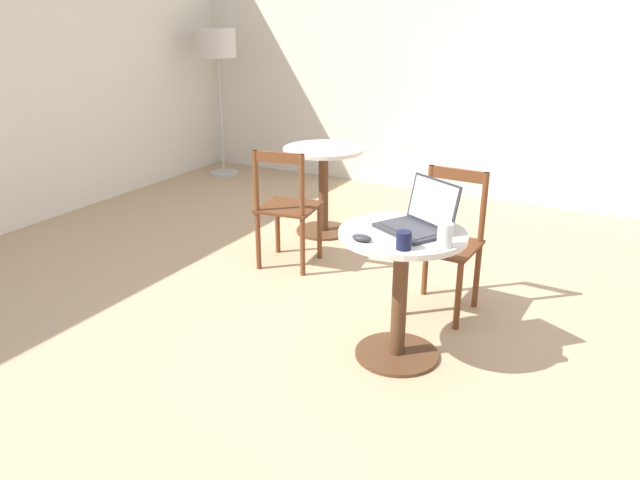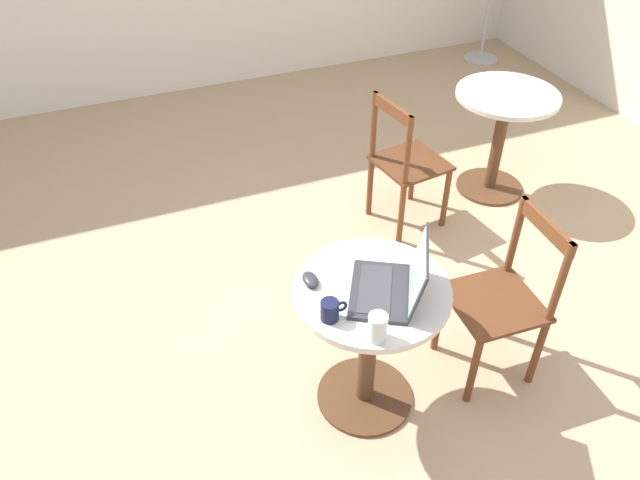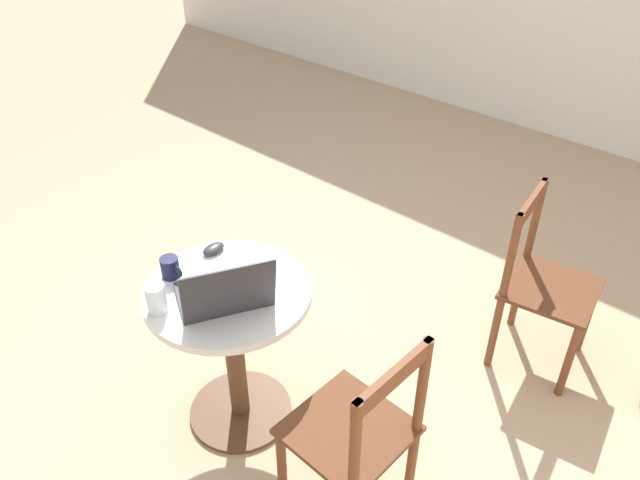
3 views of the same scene
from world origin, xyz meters
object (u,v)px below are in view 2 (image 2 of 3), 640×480
(cafe_table_mid, at_px, (502,124))
(laptop, at_px, (392,285))
(mug, at_px, (330,310))
(drinking_glass, at_px, (378,327))
(mouse, at_px, (310,280))
(chair_near_right, at_px, (503,300))
(chair_mid_left, at_px, (405,164))
(cafe_table_near, at_px, (370,325))

(cafe_table_mid, xyz_separation_m, laptop, (-1.47, -1.32, 0.27))
(laptop, xyz_separation_m, mug, (-0.27, -0.03, -0.01))
(laptop, height_order, drinking_glass, laptop)
(mouse, xyz_separation_m, drinking_glass, (0.12, -0.37, 0.04))
(chair_near_right, bearing_deg, mug, -176.01)
(mug, bearing_deg, mouse, 89.98)
(drinking_glass, bearing_deg, laptop, 50.72)
(chair_mid_left, height_order, drinking_glass, chair_mid_left)
(cafe_table_near, xyz_separation_m, chair_mid_left, (0.78, 1.16, -0.06))
(cafe_table_mid, height_order, chair_near_right, chair_near_right)
(chair_mid_left, bearing_deg, chair_near_right, -95.83)
(cafe_table_near, xyz_separation_m, laptop, (0.06, -0.06, 0.27))
(chair_mid_left, xyz_separation_m, laptop, (-0.72, -1.21, 0.33))
(laptop, height_order, mug, laptop)
(cafe_table_near, bearing_deg, laptop, -44.98)
(chair_mid_left, distance_m, drinking_glass, 1.69)
(cafe_table_mid, bearing_deg, mug, -142.08)
(mouse, height_order, drinking_glass, drinking_glass)
(cafe_table_mid, relative_size, chair_near_right, 0.83)
(laptop, bearing_deg, drinking_glass, -129.28)
(chair_near_right, distance_m, mouse, 0.94)
(cafe_table_near, relative_size, laptop, 1.65)
(laptop, distance_m, drinking_glass, 0.24)
(chair_near_right, height_order, drinking_glass, chair_near_right)
(cafe_table_near, height_order, mouse, mouse)
(cafe_table_near, bearing_deg, drinking_glass, -111.75)
(laptop, xyz_separation_m, drinking_glass, (-0.15, -0.19, 0.01))
(chair_mid_left, height_order, mouse, chair_mid_left)
(cafe_table_mid, xyz_separation_m, drinking_glass, (-1.62, -1.51, 0.27))
(cafe_table_near, xyz_separation_m, mouse, (-0.22, 0.12, 0.23))
(laptop, bearing_deg, cafe_table_mid, 42.03)
(chair_mid_left, xyz_separation_m, mug, (-1.00, -1.25, 0.32))
(chair_near_right, xyz_separation_m, laptop, (-0.60, -0.03, 0.33))
(chair_near_right, distance_m, laptop, 0.69)
(mouse, bearing_deg, drinking_glass, -71.79)
(cafe_table_mid, distance_m, chair_near_right, 1.56)
(laptop, height_order, mouse, laptop)
(cafe_table_near, height_order, chair_near_right, chair_near_right)
(cafe_table_near, bearing_deg, mug, -157.52)
(chair_near_right, distance_m, drinking_glass, 0.85)
(chair_near_right, relative_size, drinking_glass, 7.58)
(cafe_table_near, relative_size, drinking_glass, 6.26)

